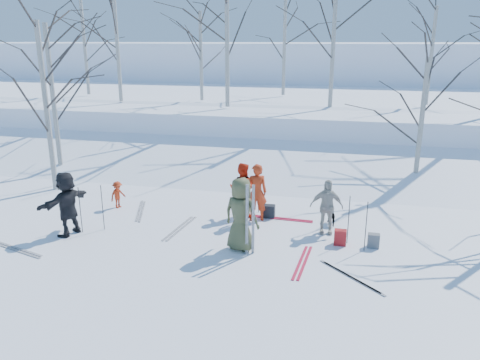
% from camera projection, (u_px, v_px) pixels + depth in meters
% --- Properties ---
extents(ground, '(120.00, 120.00, 0.00)m').
position_uv_depth(ground, '(228.00, 241.00, 12.67)').
color(ground, white).
rests_on(ground, ground).
extents(snow_ramp, '(70.00, 9.49, 4.12)m').
position_uv_depth(snow_ramp, '(270.00, 169.00, 19.17)').
color(snow_ramp, white).
rests_on(snow_ramp, ground).
extents(snow_plateau, '(70.00, 18.00, 2.20)m').
position_uv_depth(snow_plateau, '(297.00, 113.00, 28.26)').
color(snow_plateau, white).
rests_on(snow_plateau, ground).
extents(far_hill, '(90.00, 30.00, 6.00)m').
position_uv_depth(far_hill, '(320.00, 73.00, 47.58)').
color(far_hill, white).
rests_on(far_hill, ground).
extents(skier_olive_center, '(1.08, 0.86, 1.94)m').
position_uv_depth(skier_olive_center, '(241.00, 214.00, 11.92)').
color(skier_olive_center, '#464B2D').
rests_on(skier_olive_center, ground).
extents(skier_red_north, '(0.74, 0.61, 1.76)m').
position_uv_depth(skier_red_north, '(256.00, 192.00, 13.93)').
color(skier_red_north, '#AD2C10').
rests_on(skier_red_north, ground).
extents(skier_redor_behind, '(0.87, 0.70, 1.68)m').
position_uv_depth(skier_redor_behind, '(242.00, 189.00, 14.34)').
color(skier_redor_behind, red).
rests_on(skier_redor_behind, ground).
extents(skier_red_seated, '(0.52, 0.65, 0.88)m').
position_uv_depth(skier_red_seated, '(118.00, 195.00, 15.12)').
color(skier_red_seated, '#AD2C10').
rests_on(skier_red_seated, ground).
extents(skier_cream_east, '(0.95, 0.46, 1.57)m').
position_uv_depth(skier_cream_east, '(326.00, 207.00, 13.01)').
color(skier_cream_east, beige).
rests_on(skier_cream_east, ground).
extents(skier_grey_west, '(0.95, 1.76, 1.82)m').
position_uv_depth(skier_grey_west, '(67.00, 204.00, 12.89)').
color(skier_grey_west, black).
rests_on(skier_grey_west, ground).
extents(dog, '(0.48, 0.67, 0.52)m').
position_uv_depth(dog, '(333.00, 216.00, 13.81)').
color(dog, black).
rests_on(dog, ground).
extents(upright_ski_left, '(0.11, 0.17, 1.90)m').
position_uv_depth(upright_ski_left, '(247.00, 220.00, 11.61)').
color(upright_ski_left, silver).
rests_on(upright_ski_left, ground).
extents(upright_ski_right, '(0.11, 0.23, 1.89)m').
position_uv_depth(upright_ski_right, '(253.00, 220.00, 11.60)').
color(upright_ski_right, silver).
rests_on(upright_ski_right, ground).
extents(ski_pair_a, '(2.10, 2.10, 0.02)m').
position_uv_depth(ski_pair_a, '(351.00, 277.00, 10.74)').
color(ski_pair_a, silver).
rests_on(ski_pair_a, ground).
extents(ski_pair_b, '(0.49, 1.93, 0.02)m').
position_uv_depth(ski_pair_b, '(302.00, 262.00, 11.45)').
color(ski_pair_b, '#AD1833').
rests_on(ski_pair_b, ground).
extents(ski_pair_c, '(0.61, 1.94, 0.02)m').
position_uv_depth(ski_pair_c, '(180.00, 228.00, 13.53)').
color(ski_pair_c, silver).
rests_on(ski_pair_c, ground).
extents(ski_pair_d, '(1.24, 2.01, 0.02)m').
position_uv_depth(ski_pair_d, '(16.00, 249.00, 12.17)').
color(ski_pair_d, silver).
rests_on(ski_pair_d, ground).
extents(ski_pair_e, '(0.39, 1.92, 0.02)m').
position_uv_depth(ski_pair_e, '(282.00, 219.00, 14.26)').
color(ski_pair_e, '#AD1833').
rests_on(ski_pair_e, ground).
extents(ski_pair_f, '(1.38, 2.02, 0.02)m').
position_uv_depth(ski_pair_f, '(141.00, 211.00, 14.91)').
color(ski_pair_f, silver).
rests_on(ski_pair_f, ground).
extents(ski_pole_a, '(0.02, 0.02, 1.34)m').
position_uv_depth(ski_pole_a, '(75.00, 206.00, 13.40)').
color(ski_pole_a, black).
rests_on(ski_pole_a, ground).
extents(ski_pole_b, '(0.02, 0.02, 1.34)m').
position_uv_depth(ski_pole_b, '(103.00, 208.00, 13.28)').
color(ski_pole_b, black).
rests_on(ski_pole_b, ground).
extents(ski_pole_c, '(0.02, 0.02, 1.34)m').
position_uv_depth(ski_pole_c, '(348.00, 220.00, 12.37)').
color(ski_pole_c, black).
rests_on(ski_pole_c, ground).
extents(ski_pole_d, '(0.02, 0.02, 1.34)m').
position_uv_depth(ski_pole_d, '(80.00, 210.00, 13.09)').
color(ski_pole_d, black).
rests_on(ski_pole_d, ground).
extents(ski_pole_e, '(0.02, 0.02, 1.34)m').
position_uv_depth(ski_pole_e, '(366.00, 227.00, 11.92)').
color(ski_pole_e, black).
rests_on(ski_pole_e, ground).
extents(ski_pole_f, '(0.02, 0.02, 1.34)m').
position_uv_depth(ski_pole_f, '(259.00, 192.00, 14.63)').
color(ski_pole_f, black).
rests_on(ski_pole_f, ground).
extents(backpack_red, '(0.32, 0.22, 0.42)m').
position_uv_depth(backpack_red, '(340.00, 237.00, 12.40)').
color(backpack_red, maroon).
rests_on(backpack_red, ground).
extents(backpack_grey, '(0.30, 0.20, 0.38)m').
position_uv_depth(backpack_grey, '(373.00, 241.00, 12.25)').
color(backpack_grey, '#54565B').
rests_on(backpack_grey, ground).
extents(backpack_dark, '(0.34, 0.24, 0.40)m').
position_uv_depth(backpack_dark, '(269.00, 211.00, 14.33)').
color(backpack_dark, black).
rests_on(backpack_dark, ground).
extents(birch_plateau_b, '(4.28, 4.28, 5.25)m').
position_uv_depth(birch_plateau_b, '(85.00, 48.00, 26.64)').
color(birch_plateau_b, silver).
rests_on(birch_plateau_b, snow_plateau).
extents(birch_plateau_c, '(4.99, 4.99, 6.28)m').
position_uv_depth(birch_plateau_c, '(334.00, 38.00, 21.31)').
color(birch_plateau_c, silver).
rests_on(birch_plateau_c, snow_plateau).
extents(birch_plateau_e, '(4.50, 4.50, 5.57)m').
position_uv_depth(birch_plateau_e, '(117.00, 45.00, 23.46)').
color(birch_plateau_e, silver).
rests_on(birch_plateau_e, snow_plateau).
extents(birch_plateau_f, '(3.80, 3.80, 4.57)m').
position_uv_depth(birch_plateau_f, '(431.00, 57.00, 22.27)').
color(birch_plateau_f, silver).
rests_on(birch_plateau_f, snow_plateau).
extents(birch_plateau_g, '(5.03, 5.03, 6.33)m').
position_uv_depth(birch_plateau_g, '(227.00, 37.00, 21.39)').
color(birch_plateau_g, silver).
rests_on(birch_plateau_g, snow_plateau).
extents(birch_plateau_h, '(4.49, 4.49, 5.56)m').
position_uv_depth(birch_plateau_h, '(284.00, 45.00, 26.32)').
color(birch_plateau_h, silver).
rests_on(birch_plateau_h, snow_plateau).
extents(birch_plateau_i, '(3.71, 3.71, 4.45)m').
position_uv_depth(birch_plateau_i, '(201.00, 57.00, 24.06)').
color(birch_plateau_i, silver).
rests_on(birch_plateau_i, snow_plateau).
extents(birch_edge_a, '(4.72, 4.72, 5.89)m').
position_uv_depth(birch_edge_a, '(47.00, 109.00, 16.29)').
color(birch_edge_a, silver).
rests_on(birch_edge_a, ground).
extents(birch_edge_d, '(4.72, 4.72, 5.88)m').
position_uv_depth(birch_edge_d, '(53.00, 101.00, 18.49)').
color(birch_edge_d, silver).
rests_on(birch_edge_d, ground).
extents(birch_edge_e, '(3.88, 3.88, 4.69)m').
position_uv_depth(birch_edge_e, '(421.00, 125.00, 16.55)').
color(birch_edge_e, silver).
rests_on(birch_edge_e, ground).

